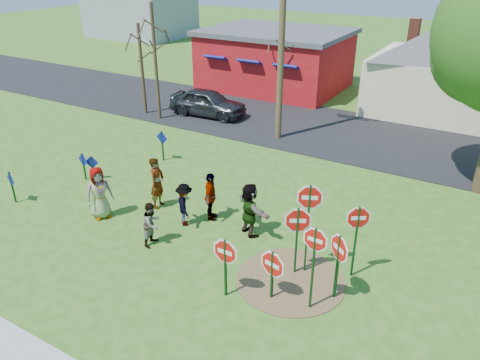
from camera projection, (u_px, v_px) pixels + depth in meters
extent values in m
plane|color=#2D5C1A|center=(186.00, 224.00, 16.50)|extent=(120.00, 120.00, 0.00)
cube|color=black|center=(312.00, 127.00, 25.39)|extent=(120.00, 7.50, 0.04)
cylinder|color=brown|center=(291.00, 280.00, 13.69)|extent=(3.20, 3.20, 0.03)
cube|color=maroon|center=(276.00, 61.00, 32.12)|extent=(9.00, 7.00, 3.60)
cube|color=#4C4C51|center=(276.00, 32.00, 31.26)|extent=(9.40, 7.40, 0.30)
cube|color=navy|center=(216.00, 58.00, 30.20)|extent=(1.60, 0.78, 0.45)
cube|color=navy|center=(250.00, 62.00, 29.07)|extent=(1.60, 0.78, 0.45)
cube|color=navy|center=(287.00, 67.00, 27.94)|extent=(1.60, 0.78, 0.45)
cube|color=beige|center=(445.00, 85.00, 27.24)|extent=(8.00, 7.00, 3.20)
pyramid|color=#4C4C51|center=(458.00, 17.00, 25.55)|extent=(9.40, 9.40, 2.20)
cube|color=brown|center=(414.00, 31.00, 26.04)|extent=(0.55, 0.55, 1.40)
cube|color=#103D16|center=(225.00, 268.00, 12.72)|extent=(0.05, 0.07, 1.83)
cylinder|color=white|center=(225.00, 252.00, 12.48)|extent=(1.01, 0.02, 1.01)
cylinder|color=red|center=(225.00, 252.00, 12.48)|extent=(0.87, 0.02, 0.87)
cube|color=white|center=(225.00, 252.00, 12.48)|extent=(0.44, 0.01, 0.13)
cube|color=#103D16|center=(307.00, 230.00, 13.46)|extent=(0.08, 0.08, 2.89)
cylinder|color=white|center=(310.00, 197.00, 12.98)|extent=(0.93, 0.43, 1.01)
cylinder|color=red|center=(310.00, 197.00, 12.98)|extent=(0.81, 0.37, 0.87)
cube|color=white|center=(310.00, 197.00, 12.98)|extent=(0.41, 0.19, 0.13)
cylinder|color=gold|center=(310.00, 197.00, 12.98)|extent=(0.93, 0.42, 1.01)
cube|color=#103D16|center=(313.00, 270.00, 12.10)|extent=(0.05, 0.06, 2.52)
cylinder|color=white|center=(315.00, 240.00, 11.69)|extent=(0.92, 0.06, 0.92)
cylinder|color=red|center=(315.00, 240.00, 11.69)|extent=(0.79, 0.06, 0.79)
cube|color=white|center=(315.00, 240.00, 11.69)|extent=(0.41, 0.03, 0.11)
cube|color=#103D16|center=(355.00, 242.00, 13.39)|extent=(0.08, 0.08, 2.33)
cylinder|color=white|center=(358.00, 218.00, 13.03)|extent=(0.81, 0.53, 0.95)
cylinder|color=red|center=(358.00, 218.00, 13.03)|extent=(0.70, 0.46, 0.82)
cube|color=white|center=(358.00, 218.00, 13.03)|extent=(0.35, 0.23, 0.12)
cylinder|color=gold|center=(358.00, 218.00, 13.03)|extent=(0.80, 0.53, 0.95)
cube|color=#103D16|center=(272.00, 276.00, 12.68)|extent=(0.07, 0.08, 1.52)
cylinder|color=white|center=(273.00, 264.00, 12.52)|extent=(1.05, 0.25, 1.07)
cylinder|color=red|center=(273.00, 264.00, 12.52)|extent=(0.91, 0.22, 0.92)
cube|color=white|center=(273.00, 264.00, 12.52)|extent=(0.46, 0.11, 0.13)
cube|color=#103D16|center=(337.00, 268.00, 12.57)|extent=(0.09, 0.09, 2.03)
cylinder|color=white|center=(339.00, 248.00, 12.29)|extent=(0.86, 0.67, 1.07)
cylinder|color=red|center=(339.00, 248.00, 12.29)|extent=(0.74, 0.58, 0.92)
cube|color=white|center=(339.00, 248.00, 12.29)|extent=(0.38, 0.29, 0.13)
cylinder|color=gold|center=(339.00, 248.00, 12.29)|extent=(0.85, 0.66, 1.07)
cube|color=#103D16|center=(296.00, 241.00, 13.55)|extent=(0.08, 0.09, 2.21)
cylinder|color=white|center=(298.00, 220.00, 13.23)|extent=(0.95, 0.53, 1.07)
cylinder|color=red|center=(298.00, 220.00, 13.23)|extent=(0.82, 0.46, 0.93)
cube|color=white|center=(298.00, 220.00, 13.23)|extent=(0.42, 0.23, 0.13)
cube|color=#103D16|center=(12.00, 187.00, 17.65)|extent=(0.06, 0.07, 1.28)
cube|color=navy|center=(11.00, 179.00, 17.50)|extent=(0.63, 0.18, 0.64)
cube|color=#103D16|center=(84.00, 167.00, 19.44)|extent=(0.06, 0.07, 1.19)
cube|color=navy|center=(83.00, 160.00, 19.30)|extent=(0.62, 0.12, 0.62)
cube|color=#103D16|center=(93.00, 168.00, 19.45)|extent=(0.06, 0.07, 1.08)
cube|color=navy|center=(92.00, 162.00, 19.33)|extent=(0.57, 0.22, 0.60)
cube|color=#103D16|center=(163.00, 146.00, 21.18)|extent=(0.06, 0.07, 1.41)
cube|color=navy|center=(162.00, 138.00, 21.00)|extent=(0.65, 0.08, 0.65)
imported|color=#3E547E|center=(99.00, 193.00, 16.53)|extent=(0.98, 1.13, 1.95)
imported|color=#1E7255|center=(157.00, 183.00, 17.21)|extent=(0.59, 0.79, 1.97)
imported|color=brown|center=(152.00, 224.00, 15.09)|extent=(0.63, 0.78, 1.51)
imported|color=#35353A|center=(185.00, 205.00, 16.15)|extent=(1.12, 1.13, 1.56)
imported|color=#4A315C|center=(211.00, 197.00, 16.44)|extent=(0.81, 1.14, 1.79)
imported|color=#1A4921|center=(250.00, 209.00, 15.53)|extent=(1.79, 1.38, 1.89)
imported|color=#28282C|center=(208.00, 102.00, 26.86)|extent=(4.59, 2.09, 1.53)
cylinder|color=#4C3823|center=(282.00, 38.00, 21.82)|extent=(0.31, 0.31, 9.99)
cylinder|color=#382819|center=(156.00, 64.00, 25.35)|extent=(0.18, 0.18, 6.28)
cylinder|color=#382819|center=(279.00, 70.00, 28.29)|extent=(0.18, 0.18, 4.31)
cylinder|color=#382819|center=(142.00, 70.00, 26.48)|extent=(0.18, 0.18, 5.12)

